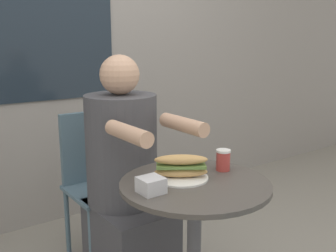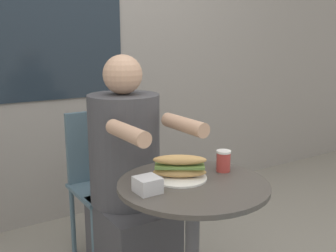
{
  "view_description": "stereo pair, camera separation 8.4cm",
  "coord_description": "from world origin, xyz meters",
  "px_view_note": "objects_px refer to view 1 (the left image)",
  "views": [
    {
      "loc": [
        -0.97,
        -1.17,
        1.28
      ],
      "look_at": [
        0.0,
        0.19,
        0.91
      ],
      "focal_mm": 42.0,
      "sensor_mm": 36.0,
      "label": 1
    },
    {
      "loc": [
        -0.9,
        -1.21,
        1.28
      ],
      "look_at": [
        0.0,
        0.19,
        0.91
      ],
      "focal_mm": 42.0,
      "sensor_mm": 36.0,
      "label": 2
    }
  ],
  "objects_px": {
    "seated_diner": "(126,190)",
    "cafe_table": "(194,227)",
    "diner_chair": "(96,172)",
    "sandwich_on_plate": "(181,169)",
    "drink_cup": "(223,160)"
  },
  "relations": [
    {
      "from": "seated_diner",
      "to": "cafe_table",
      "type": "bearing_deg",
      "value": 94.45
    },
    {
      "from": "diner_chair",
      "to": "seated_diner",
      "type": "bearing_deg",
      "value": 89.95
    },
    {
      "from": "cafe_table",
      "to": "diner_chair",
      "type": "relative_size",
      "value": 0.82
    },
    {
      "from": "cafe_table",
      "to": "sandwich_on_plate",
      "type": "distance_m",
      "value": 0.25
    },
    {
      "from": "sandwich_on_plate",
      "to": "drink_cup",
      "type": "xyz_separation_m",
      "value": [
        0.22,
        -0.02,
        0.0
      ]
    },
    {
      "from": "sandwich_on_plate",
      "to": "drink_cup",
      "type": "bearing_deg",
      "value": -6.27
    },
    {
      "from": "cafe_table",
      "to": "drink_cup",
      "type": "xyz_separation_m",
      "value": [
        0.19,
        0.04,
        0.25
      ]
    },
    {
      "from": "seated_diner",
      "to": "drink_cup",
      "type": "relative_size",
      "value": 12.85
    },
    {
      "from": "seated_diner",
      "to": "drink_cup",
      "type": "xyz_separation_m",
      "value": [
        0.23,
        -0.46,
        0.24
      ]
    },
    {
      "from": "cafe_table",
      "to": "sandwich_on_plate",
      "type": "relative_size",
      "value": 3.11
    },
    {
      "from": "cafe_table",
      "to": "drink_cup",
      "type": "height_order",
      "value": "drink_cup"
    },
    {
      "from": "diner_chair",
      "to": "seated_diner",
      "type": "height_order",
      "value": "seated_diner"
    },
    {
      "from": "cafe_table",
      "to": "seated_diner",
      "type": "bearing_deg",
      "value": 94.53
    },
    {
      "from": "seated_diner",
      "to": "sandwich_on_plate",
      "type": "height_order",
      "value": "seated_diner"
    },
    {
      "from": "sandwich_on_plate",
      "to": "drink_cup",
      "type": "relative_size",
      "value": 2.43
    }
  ]
}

